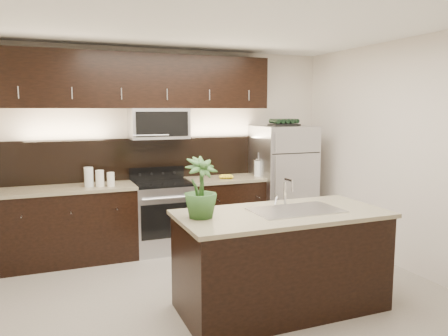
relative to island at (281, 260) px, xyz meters
The scene contains 12 objects.
ground 0.74m from the island, 132.39° to the left, with size 4.50×4.50×0.00m, color gray.
room_walls 1.37m from the island, 142.33° to the left, with size 4.52×4.02×2.71m.
counter_run 2.27m from the island, 111.64° to the left, with size 3.51×0.65×0.94m.
upper_fixtures 2.92m from the island, 109.76° to the left, with size 3.49×0.40×1.66m.
island is the anchor object (origin of this frame).
sink_faucet 0.51m from the island, ahead, with size 0.84×0.50×0.28m.
refrigerator 2.38m from the island, 60.33° to the left, with size 0.80×0.72×1.65m, color #B2B2B7.
wine_rack 2.65m from the island, 60.33° to the left, with size 0.41×0.25×0.10m.
plant 1.07m from the island, behind, with size 0.30×0.30×0.54m, color #284F1F.
canisters 2.57m from the island, 125.71° to the left, with size 0.36×0.16×0.24m.
french_press 2.27m from the island, 69.68° to the left, with size 0.11×0.11×0.33m.
bananas 2.10m from the island, 84.48° to the left, with size 0.20×0.16×0.06m, color yellow.
Camera 1 is at (-1.60, -3.91, 1.89)m, focal length 35.00 mm.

